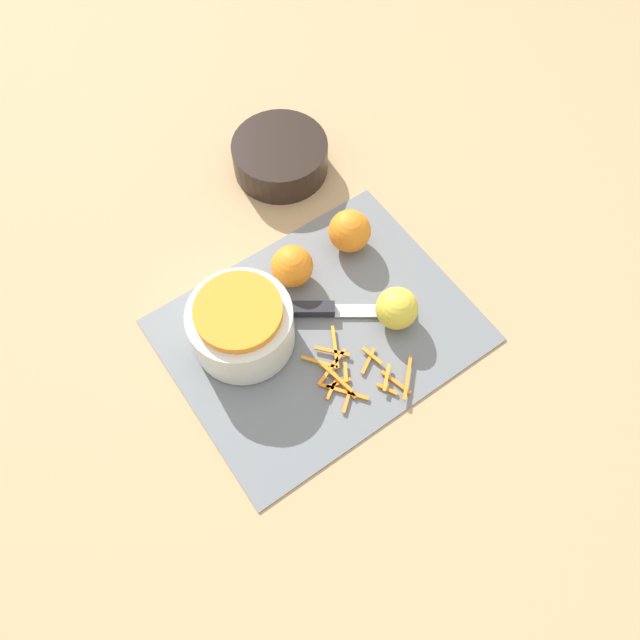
# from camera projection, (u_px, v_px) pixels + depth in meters

# --- Properties ---
(ground_plane) EXTENTS (4.00, 4.00, 0.00)m
(ground_plane) POSITION_uv_depth(u_px,v_px,m) (320.00, 331.00, 0.96)
(ground_plane) COLOR tan
(cutting_board) EXTENTS (0.45, 0.35, 0.01)m
(cutting_board) POSITION_uv_depth(u_px,v_px,m) (320.00, 330.00, 0.95)
(cutting_board) COLOR slate
(cutting_board) RESTS_ON ground_plane
(bowl_speckled) EXTENTS (0.15, 0.15, 0.09)m
(bowl_speckled) POSITION_uv_depth(u_px,v_px,m) (241.00, 325.00, 0.90)
(bowl_speckled) COLOR silver
(bowl_speckled) RESTS_ON cutting_board
(bowl_dark) EXTENTS (0.16, 0.16, 0.06)m
(bowl_dark) POSITION_uv_depth(u_px,v_px,m) (280.00, 157.00, 1.08)
(bowl_dark) COLOR black
(bowl_dark) RESTS_ON ground_plane
(knife) EXTENTS (0.19, 0.14, 0.02)m
(knife) POSITION_uv_depth(u_px,v_px,m) (322.00, 309.00, 0.96)
(knife) COLOR #232328
(knife) RESTS_ON cutting_board
(orange_left) EXTENTS (0.07, 0.07, 0.07)m
(orange_left) POSITION_uv_depth(u_px,v_px,m) (350.00, 231.00, 0.99)
(orange_left) COLOR orange
(orange_left) RESTS_ON cutting_board
(orange_right) EXTENTS (0.07, 0.07, 0.07)m
(orange_right) POSITION_uv_depth(u_px,v_px,m) (292.00, 266.00, 0.96)
(orange_right) COLOR orange
(orange_right) RESTS_ON cutting_board
(lemon) EXTENTS (0.06, 0.06, 0.06)m
(lemon) POSITION_uv_depth(u_px,v_px,m) (397.00, 308.00, 0.93)
(lemon) COLOR gold
(lemon) RESTS_ON cutting_board
(peel_pile) EXTENTS (0.14, 0.16, 0.01)m
(peel_pile) POSITION_uv_depth(u_px,v_px,m) (353.00, 373.00, 0.91)
(peel_pile) COLOR orange
(peel_pile) RESTS_ON cutting_board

